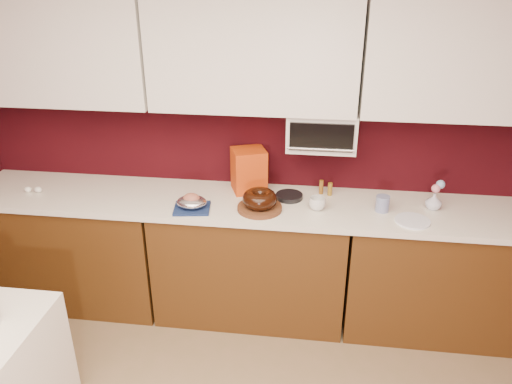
{
  "coord_description": "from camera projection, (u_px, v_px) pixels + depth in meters",
  "views": [
    {
      "loc": [
        0.43,
        -1.07,
        2.39
      ],
      "look_at": [
        0.05,
        1.84,
        1.02
      ],
      "focal_mm": 35.0,
      "sensor_mm": 36.0,
      "label": 1
    }
  ],
  "objects": [
    {
      "name": "flower_pink",
      "position": [
        436.0,
        189.0,
        3.21
      ],
      "size": [
        0.06,
        0.06,
        0.06
      ],
      "primitive_type": "sphere",
      "color": "pink",
      "rests_on": "flower_vase"
    },
    {
      "name": "base_cabinet_center",
      "position": [
        251.0,
        260.0,
        3.58
      ],
      "size": [
        1.31,
        0.58,
        0.86
      ],
      "primitive_type": "cube",
      "color": "#4D2C0F",
      "rests_on": "floor"
    },
    {
      "name": "upper_cabinet_right",
      "position": [
        476.0,
        60.0,
        2.95
      ],
      "size": [
        1.31,
        0.33,
        0.7
      ],
      "primitive_type": "cube",
      "color": "white",
      "rests_on": "wall_back"
    },
    {
      "name": "pandoro_box",
      "position": [
        249.0,
        170.0,
        3.49
      ],
      "size": [
        0.28,
        0.27,
        0.3
      ],
      "primitive_type": "cube",
      "rotation": [
        0.0,
        0.0,
        0.37
      ],
      "color": "#A91E0B",
      "rests_on": "countertop"
    },
    {
      "name": "navy_towel",
      "position": [
        192.0,
        208.0,
        3.27
      ],
      "size": [
        0.26,
        0.23,
        0.02
      ],
      "primitive_type": "cube",
      "rotation": [
        0.0,
        0.0,
        0.15
      ],
      "color": "navy",
      "rests_on": "countertop"
    },
    {
      "name": "china_plate",
      "position": [
        413.0,
        221.0,
        3.12
      ],
      "size": [
        0.26,
        0.26,
        0.01
      ],
      "primitive_type": "cylinder",
      "rotation": [
        0.0,
        0.0,
        -0.2
      ],
      "color": "white",
      "rests_on": "countertop"
    },
    {
      "name": "egg_right",
      "position": [
        28.0,
        189.0,
        3.51
      ],
      "size": [
        0.06,
        0.06,
        0.04
      ],
      "primitive_type": "ellipsoid",
      "rotation": [
        0.0,
        0.0,
        -0.4
      ],
      "color": "white",
      "rests_on": "countertop"
    },
    {
      "name": "foil_ham_nest",
      "position": [
        192.0,
        202.0,
        3.25
      ],
      "size": [
        0.21,
        0.18,
        0.07
      ],
      "primitive_type": "ellipsoid",
      "rotation": [
        0.0,
        0.0,
        0.08
      ],
      "color": "white",
      "rests_on": "navy_towel"
    },
    {
      "name": "amber_bottle_tall",
      "position": [
        321.0,
        187.0,
        3.47
      ],
      "size": [
        0.03,
        0.03,
        0.1
      ],
      "primitive_type": "cylinder",
      "rotation": [
        0.0,
        0.0,
        0.01
      ],
      "color": "brown",
      "rests_on": "countertop"
    },
    {
      "name": "bundt_cake",
      "position": [
        260.0,
        199.0,
        3.23
      ],
      "size": [
        0.29,
        0.29,
        0.09
      ],
      "primitive_type": "torus",
      "rotation": [
        0.0,
        0.0,
        0.38
      ],
      "color": "black",
      "rests_on": "cake_base"
    },
    {
      "name": "blue_jar",
      "position": [
        382.0,
        204.0,
        3.23
      ],
      "size": [
        0.11,
        0.11,
        0.11
      ],
      "primitive_type": "cylinder",
      "rotation": [
        0.0,
        0.0,
        -0.34
      ],
      "color": "navy",
      "rests_on": "countertop"
    },
    {
      "name": "toaster_oven_door",
      "position": [
        321.0,
        137.0,
        3.13
      ],
      "size": [
        0.4,
        0.02,
        0.18
      ],
      "primitive_type": "cube",
      "color": "black",
      "rests_on": "toaster_oven"
    },
    {
      "name": "upper_cabinet_left",
      "position": [
        52.0,
        50.0,
        3.27
      ],
      "size": [
        1.31,
        0.33,
        0.7
      ],
      "primitive_type": "cube",
      "color": "white",
      "rests_on": "wall_back"
    },
    {
      "name": "amber_bottle",
      "position": [
        330.0,
        189.0,
        3.45
      ],
      "size": [
        0.04,
        0.04,
        0.09
      ],
      "primitive_type": "cylinder",
      "rotation": [
        0.0,
        0.0,
        -0.32
      ],
      "color": "brown",
      "rests_on": "countertop"
    },
    {
      "name": "toaster_oven",
      "position": [
        322.0,
        130.0,
        3.27
      ],
      "size": [
        0.45,
        0.3,
        0.25
      ],
      "primitive_type": "cube",
      "color": "white",
      "rests_on": "upper_cabinet_center"
    },
    {
      "name": "wall_back",
      "position": [
        257.0,
        138.0,
        3.51
      ],
      "size": [
        4.0,
        0.02,
        2.5
      ],
      "primitive_type": "cube",
      "color": "#32060C",
      "rests_on": "floor"
    },
    {
      "name": "egg_left",
      "position": [
        38.0,
        190.0,
        3.5
      ],
      "size": [
        0.07,
        0.06,
        0.04
      ],
      "primitive_type": "ellipsoid",
      "rotation": [
        0.0,
        0.0,
        -0.31
      ],
      "color": "silver",
      "rests_on": "countertop"
    },
    {
      "name": "dark_pan",
      "position": [
        289.0,
        196.0,
        3.42
      ],
      "size": [
        0.24,
        0.24,
        0.03
      ],
      "primitive_type": "cylinder",
      "rotation": [
        0.0,
        0.0,
        -0.37
      ],
      "color": "black",
      "rests_on": "countertop"
    },
    {
      "name": "countertop",
      "position": [
        251.0,
        204.0,
        3.39
      ],
      "size": [
        4.0,
        0.62,
        0.04
      ],
      "primitive_type": "cube",
      "color": "white",
      "rests_on": "base_cabinet_center"
    },
    {
      "name": "toaster_oven_handle",
      "position": [
        321.0,
        149.0,
        3.15
      ],
      "size": [
        0.42,
        0.02,
        0.02
      ],
      "primitive_type": "cylinder",
      "rotation": [
        0.0,
        1.57,
        0.0
      ],
      "color": "silver",
      "rests_on": "toaster_oven"
    },
    {
      "name": "roasted_ham",
      "position": [
        191.0,
        199.0,
        3.24
      ],
      "size": [
        0.13,
        0.12,
        0.07
      ],
      "primitive_type": "ellipsoid",
      "rotation": [
        0.0,
        0.0,
        0.27
      ],
      "color": "#AE634F",
      "rests_on": "foil_ham_nest"
    },
    {
      "name": "upper_cabinet_center",
      "position": [
        253.0,
        55.0,
        3.11
      ],
      "size": [
        1.31,
        0.33,
        0.7
      ],
      "primitive_type": "cube",
      "color": "white",
      "rests_on": "wall_back"
    },
    {
      "name": "base_cabinet_left",
      "position": [
        75.0,
        248.0,
        3.74
      ],
      "size": [
        1.31,
        0.58,
        0.86
      ],
      "primitive_type": "cube",
      "color": "#4D2C0F",
      "rests_on": "floor"
    },
    {
      "name": "flower_blue",
      "position": [
        441.0,
        184.0,
        3.22
      ],
      "size": [
        0.06,
        0.06,
        0.06
      ],
      "primitive_type": "sphere",
      "color": "#81A3CE",
      "rests_on": "flower_vase"
    },
    {
      "name": "cake_base",
      "position": [
        260.0,
        208.0,
        3.26
      ],
      "size": [
        0.35,
        0.35,
        0.03
      ],
      "primitive_type": "cylinder",
      "rotation": [
        0.0,
        0.0,
        0.24
      ],
      "color": "#5A311B",
      "rests_on": "countertop"
    },
    {
      "name": "base_cabinet_right",
      "position": [
        443.0,
        274.0,
        3.42
      ],
      "size": [
        1.31,
        0.58,
        0.86
      ],
      "primitive_type": "cube",
      "color": "#4D2C0F",
      "rests_on": "floor"
    },
    {
      "name": "coffee_mug",
      "position": [
        317.0,
        202.0,
        3.25
      ],
      "size": [
        0.13,
        0.13,
        0.1
      ],
      "primitive_type": "imported",
      "rotation": [
        0.0,
        0.0,
        0.45
      ],
      "color": "silver",
      "rests_on": "countertop"
    },
    {
      "name": "flower_vase",
      "position": [
        434.0,
        200.0,
        3.25
      ],
      "size": [
        0.1,
        0.1,
        0.13
      ],
      "primitive_type": "imported",
      "rotation": [
        0.0,
        0.0,
        0.18
      ],
      "color": "silver",
      "rests_on": "countertop"
    }
  ]
}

